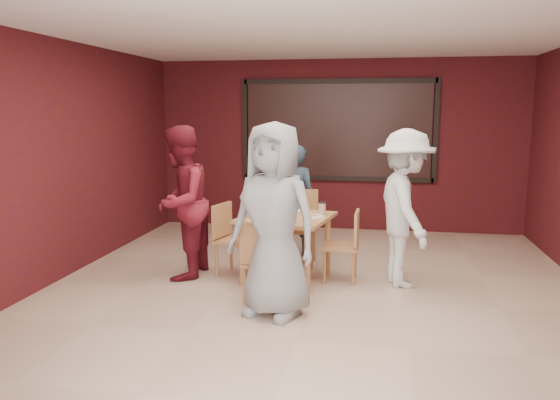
% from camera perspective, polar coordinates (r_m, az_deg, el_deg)
% --- Properties ---
extents(floor, '(7.00, 7.00, 0.00)m').
position_cam_1_polar(floor, '(5.95, 3.29, -10.09)').
color(floor, tan).
rests_on(floor, ground).
extents(window_blinds, '(3.00, 0.02, 1.50)m').
position_cam_1_polar(window_blinds, '(9.05, 6.04, 7.24)').
color(window_blinds, black).
extents(dining_table, '(1.14, 1.14, 0.92)m').
position_cam_1_polar(dining_table, '(6.36, 0.67, -2.49)').
color(dining_table, tan).
rests_on(dining_table, floor).
extents(chair_front, '(0.48, 0.48, 0.83)m').
position_cam_1_polar(chair_front, '(5.61, -1.81, -6.26)').
color(chair_front, '#B57E46').
rests_on(chair_front, floor).
extents(chair_back, '(0.47, 0.47, 0.96)m').
position_cam_1_polar(chair_back, '(7.08, 2.02, -2.35)').
color(chair_back, '#B57E46').
rests_on(chair_back, floor).
extents(chair_left, '(0.52, 0.52, 0.87)m').
position_cam_1_polar(chair_left, '(6.60, -5.19, -3.69)').
color(chair_left, '#B57E46').
rests_on(chair_left, floor).
extents(chair_right, '(0.42, 0.42, 0.83)m').
position_cam_1_polar(chair_right, '(6.39, 6.99, -4.35)').
color(chair_right, '#B57E46').
rests_on(chair_right, floor).
extents(diner_front, '(1.06, 0.87, 1.88)m').
position_cam_1_polar(diner_front, '(5.22, -0.64, -2.15)').
color(diner_front, gray).
rests_on(diner_front, floor).
extents(diner_back, '(0.64, 0.51, 1.52)m').
position_cam_1_polar(diner_back, '(7.50, 1.74, 0.03)').
color(diner_back, '#283848').
rests_on(diner_back, floor).
extents(diner_left, '(0.70, 0.89, 1.81)m').
position_cam_1_polar(diner_left, '(6.53, -10.34, -0.26)').
color(diner_left, maroon).
rests_on(diner_left, floor).
extents(diner_right, '(0.92, 1.28, 1.78)m').
position_cam_1_polar(diner_right, '(6.29, 12.92, -0.85)').
color(diner_right, silver).
rests_on(diner_right, floor).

